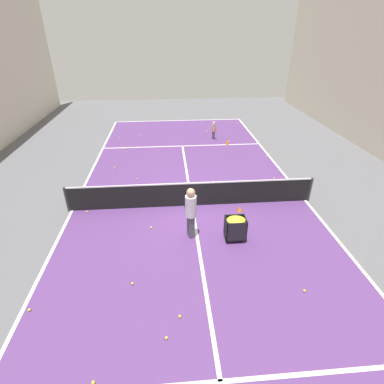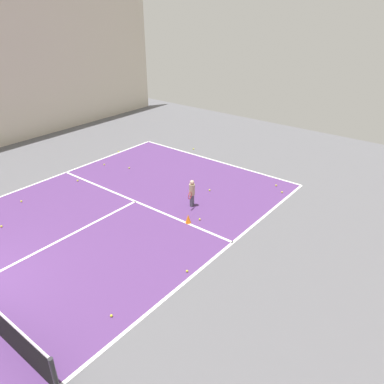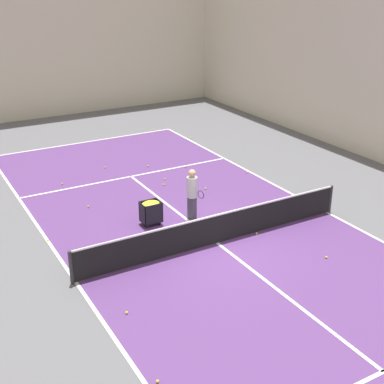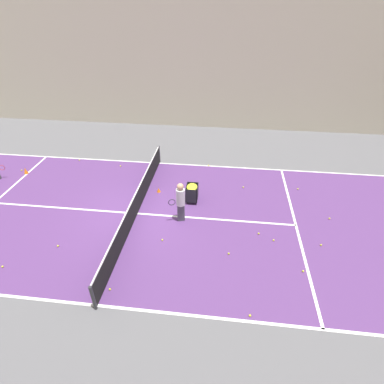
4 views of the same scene
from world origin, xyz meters
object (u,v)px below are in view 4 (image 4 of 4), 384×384
at_px(coach_at_net, 181,200).
at_px(ball_cart, 192,190).
at_px(tennis_net, 136,204).
at_px(training_cone_1, 26,171).
at_px(training_cone_0, 159,190).

distance_m(coach_at_net, ball_cart, 1.49).
relative_size(tennis_net, training_cone_1, 28.18).
distance_m(ball_cart, training_cone_1, 8.95).
bearing_deg(tennis_net, training_cone_0, 162.22).
relative_size(coach_at_net, training_cone_1, 5.35).
distance_m(coach_at_net, training_cone_0, 2.53).
bearing_deg(coach_at_net, training_cone_0, -70.67).
xyz_separation_m(ball_cart, training_cone_1, (-1.42, -8.82, -0.41)).
height_order(training_cone_0, training_cone_1, training_cone_1).
xyz_separation_m(coach_at_net, ball_cart, (-1.40, 0.29, -0.44)).
bearing_deg(coach_at_net, ball_cart, -117.33).
relative_size(coach_at_net, training_cone_0, 8.54).
bearing_deg(training_cone_1, coach_at_net, 71.73).
bearing_deg(training_cone_1, training_cone_0, 83.05).
relative_size(ball_cart, training_cone_0, 3.97).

